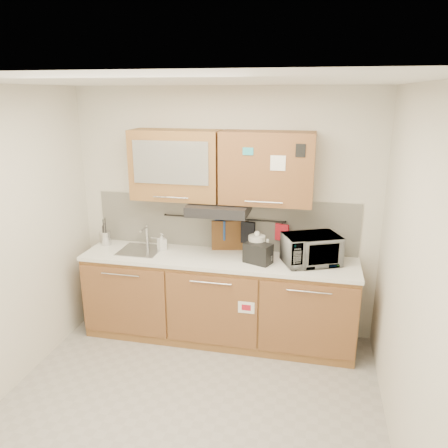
% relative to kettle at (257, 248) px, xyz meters
% --- Properties ---
extents(floor, '(3.20, 3.20, 0.00)m').
position_rel_kettle_xyz_m(floor, '(-0.39, -1.22, -1.04)').
color(floor, '#9E9993').
rests_on(floor, ground).
extents(ceiling, '(3.20, 3.20, 0.00)m').
position_rel_kettle_xyz_m(ceiling, '(-0.39, -1.22, 1.56)').
color(ceiling, white).
rests_on(ceiling, wall_back).
extents(wall_back, '(3.20, 0.00, 3.20)m').
position_rel_kettle_xyz_m(wall_back, '(-0.39, 0.28, 0.26)').
color(wall_back, silver).
rests_on(wall_back, ground).
extents(wall_right, '(0.00, 3.00, 3.00)m').
position_rel_kettle_xyz_m(wall_right, '(1.21, -1.22, 0.26)').
color(wall_right, silver).
rests_on(wall_right, ground).
extents(base_cabinet, '(2.80, 0.64, 0.88)m').
position_rel_kettle_xyz_m(base_cabinet, '(-0.39, -0.03, -0.63)').
color(base_cabinet, olive).
rests_on(base_cabinet, floor).
extents(countertop, '(2.82, 0.62, 0.04)m').
position_rel_kettle_xyz_m(countertop, '(-0.39, -0.03, -0.14)').
color(countertop, white).
rests_on(countertop, base_cabinet).
extents(backsplash, '(2.80, 0.02, 0.56)m').
position_rel_kettle_xyz_m(backsplash, '(-0.39, 0.27, 0.16)').
color(backsplash, silver).
rests_on(backsplash, countertop).
extents(upper_cabinets, '(1.82, 0.37, 0.70)m').
position_rel_kettle_xyz_m(upper_cabinets, '(-0.40, 0.10, 0.79)').
color(upper_cabinets, olive).
rests_on(upper_cabinets, wall_back).
extents(range_hood, '(0.60, 0.46, 0.10)m').
position_rel_kettle_xyz_m(range_hood, '(-0.39, 0.03, 0.38)').
color(range_hood, black).
rests_on(range_hood, upper_cabinets).
extents(sink, '(0.42, 0.40, 0.26)m').
position_rel_kettle_xyz_m(sink, '(-1.24, -0.01, -0.11)').
color(sink, silver).
rests_on(sink, countertop).
extents(utensil_rail, '(1.30, 0.02, 0.02)m').
position_rel_kettle_xyz_m(utensil_rail, '(-0.39, 0.23, 0.22)').
color(utensil_rail, black).
rests_on(utensil_rail, backsplash).
extents(utensil_crock, '(0.14, 0.14, 0.30)m').
position_rel_kettle_xyz_m(utensil_crock, '(-1.69, 0.09, -0.04)').
color(utensil_crock, silver).
rests_on(utensil_crock, countertop).
extents(kettle, '(0.21, 0.19, 0.30)m').
position_rel_kettle_xyz_m(kettle, '(0.00, 0.00, 0.00)').
color(kettle, silver).
rests_on(kettle, countertop).
extents(toaster, '(0.30, 0.24, 0.20)m').
position_rel_kettle_xyz_m(toaster, '(0.03, -0.09, -0.02)').
color(toaster, black).
rests_on(toaster, countertop).
extents(microwave, '(0.62, 0.54, 0.29)m').
position_rel_kettle_xyz_m(microwave, '(0.53, -0.00, 0.03)').
color(microwave, '#999999').
rests_on(microwave, countertop).
extents(soap_bottle, '(0.12, 0.12, 0.18)m').
position_rel_kettle_xyz_m(soap_bottle, '(-1.03, 0.07, -0.03)').
color(soap_bottle, '#999999').
rests_on(soap_bottle, countertop).
extents(cutting_board, '(0.38, 0.11, 0.48)m').
position_rel_kettle_xyz_m(cutting_board, '(-0.32, 0.21, -0.04)').
color(cutting_board, brown).
rests_on(cutting_board, utensil_rail).
extents(oven_mitt, '(0.13, 0.07, 0.21)m').
position_rel_kettle_xyz_m(oven_mitt, '(-0.42, 0.21, 0.10)').
color(oven_mitt, navy).
rests_on(oven_mitt, utensil_rail).
extents(dark_pouch, '(0.15, 0.06, 0.23)m').
position_rel_kettle_xyz_m(dark_pouch, '(-0.13, 0.21, 0.09)').
color(dark_pouch, black).
rests_on(dark_pouch, utensil_rail).
extents(pot_holder, '(0.14, 0.07, 0.18)m').
position_rel_kettle_xyz_m(pot_holder, '(0.23, 0.21, 0.11)').
color(pot_holder, red).
rests_on(pot_holder, utensil_rail).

